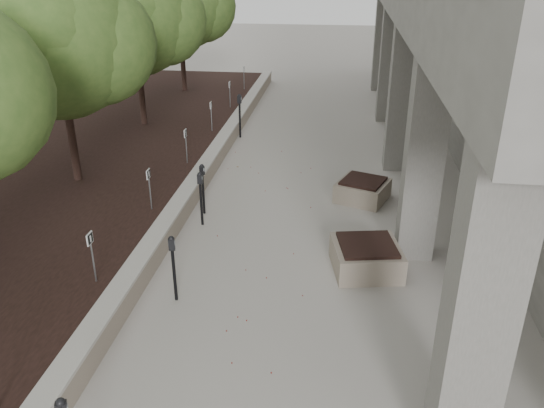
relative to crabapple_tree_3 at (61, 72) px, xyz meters
The scene contains 18 objects.
retaining_wall 4.25m from the crabapple_tree_3, 18.58° to the left, with size 0.39×26.00×0.50m, color #A0917F, non-canonical shape.
planting_bed 3.16m from the crabapple_tree_3, 124.99° to the left, with size 7.00×26.00×0.40m, color black.
crabapple_tree_3 is the anchor object (origin of this frame).
crabapple_tree_4 5.00m from the crabapple_tree_3, 90.00° to the left, with size 4.60×4.00×5.44m, color #3B5C23, non-canonical shape.
crabapple_tree_5 10.00m from the crabapple_tree_3, 90.00° to the left, with size 4.60×4.00×5.44m, color #3B5C23, non-canonical shape.
parking_sign_3 5.59m from the crabapple_tree_3, 61.43° to the right, with size 0.04×0.22×0.96m, color black, non-canonical shape.
parking_sign_4 3.64m from the crabapple_tree_3, 31.48° to the right, with size 0.04×0.22×0.96m, color black, non-canonical shape.
parking_sign_5 3.64m from the crabapple_tree_3, 31.48° to the left, with size 0.04×0.22×0.96m, color black, non-canonical shape.
parking_sign_6 5.59m from the crabapple_tree_3, 61.43° to the left, with size 0.04×0.22×0.96m, color black, non-canonical shape.
parking_sign_7 8.20m from the crabapple_tree_3, 71.91° to the left, with size 0.04×0.22×0.96m, color black, non-canonical shape.
parking_sign_8 11.01m from the crabapple_tree_3, 76.87° to the left, with size 0.04×0.22×0.96m, color black, non-canonical shape.
parking_meter_2 6.27m from the crabapple_tree_3, 48.45° to the right, with size 0.13×0.09×1.29m, color black, non-canonical shape.
parking_meter_3 4.54m from the crabapple_tree_3, 20.61° to the right, with size 0.13×0.09×1.29m, color black, non-canonical shape.
parking_meter_4 4.33m from the crabapple_tree_3, 12.19° to the right, with size 0.12×0.09×1.25m, color black, non-canonical shape.
parking_meter_5 6.55m from the crabapple_tree_3, 57.83° to the left, with size 0.15×0.10×1.48m, color black, non-canonical shape.
planter_front 8.25m from the crabapple_tree_3, 21.51° to the right, with size 1.25×1.25×0.59m, color #A0917F, non-canonical shape.
planter_back 7.77m from the crabapple_tree_3, ahead, with size 1.15×1.15×0.54m, color #A0917F, non-canonical shape.
berry_scatter 6.38m from the crabapple_tree_3, 32.55° to the right, with size 3.30×14.10×0.02m, color maroon, non-canonical shape.
Camera 1 is at (1.77, -4.23, 5.68)m, focal length 36.17 mm.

